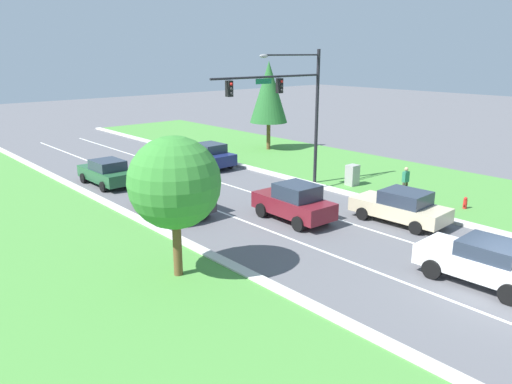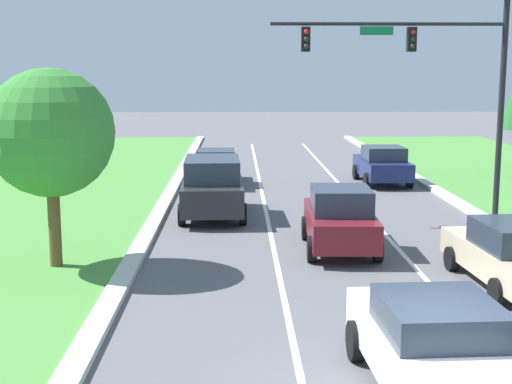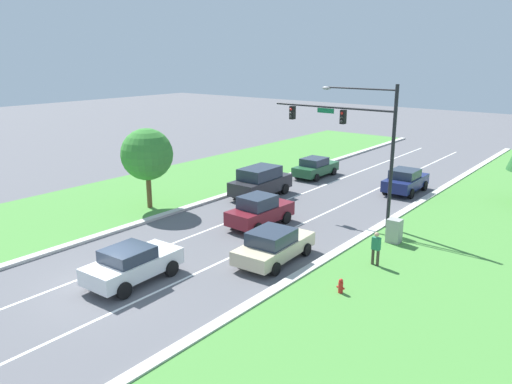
{
  "view_description": "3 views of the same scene",
  "coord_description": "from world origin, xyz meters",
  "px_view_note": "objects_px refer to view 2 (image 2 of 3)",
  "views": [
    {
      "loc": [
        -16.38,
        -5.87,
        7.88
      ],
      "look_at": [
        -0.55,
        12.29,
        1.11
      ],
      "focal_mm": 35.0,
      "sensor_mm": 36.0,
      "label": 1
    },
    {
      "loc": [
        -2.85,
        -9.54,
        5.07
      ],
      "look_at": [
        -2.26,
        12.24,
        1.36
      ],
      "focal_mm": 50.0,
      "sensor_mm": 36.0,
      "label": 2
    },
    {
      "loc": [
        16.79,
        -11.25,
        9.54
      ],
      "look_at": [
        -2.67,
        13.35,
        0.89
      ],
      "focal_mm": 35.0,
      "sensor_mm": 36.0,
      "label": 3
    }
  ],
  "objects_px": {
    "charcoal_suv": "(213,186)",
    "white_sedan": "(433,343)",
    "forest_sedan": "(216,167)",
    "burgundy_sedan": "(340,219)",
    "traffic_signal_mast": "(437,62)",
    "oak_near_left_tree": "(50,133)",
    "navy_sedan": "(382,165)"
  },
  "relations": [
    {
      "from": "traffic_signal_mast",
      "to": "burgundy_sedan",
      "type": "height_order",
      "value": "traffic_signal_mast"
    },
    {
      "from": "white_sedan",
      "to": "navy_sedan",
      "type": "distance_m",
      "value": 21.64
    },
    {
      "from": "white_sedan",
      "to": "forest_sedan",
      "type": "height_order",
      "value": "white_sedan"
    },
    {
      "from": "charcoal_suv",
      "to": "white_sedan",
      "type": "xyz_separation_m",
      "value": [
        3.95,
        -14.11,
        -0.24
      ]
    },
    {
      "from": "navy_sedan",
      "to": "white_sedan",
      "type": "bearing_deg",
      "value": -100.44
    },
    {
      "from": "oak_near_left_tree",
      "to": "forest_sedan",
      "type": "bearing_deg",
      "value": 74.83
    },
    {
      "from": "oak_near_left_tree",
      "to": "burgundy_sedan",
      "type": "bearing_deg",
      "value": 12.38
    },
    {
      "from": "forest_sedan",
      "to": "burgundy_sedan",
      "type": "bearing_deg",
      "value": -73.31
    },
    {
      "from": "forest_sedan",
      "to": "burgundy_sedan",
      "type": "distance_m",
      "value": 12.85
    },
    {
      "from": "white_sedan",
      "to": "forest_sedan",
      "type": "bearing_deg",
      "value": 98.26
    },
    {
      "from": "burgundy_sedan",
      "to": "oak_near_left_tree",
      "type": "bearing_deg",
      "value": -165.63
    },
    {
      "from": "white_sedan",
      "to": "burgundy_sedan",
      "type": "xyz_separation_m",
      "value": [
        -0.16,
        9.16,
        0.08
      ]
    },
    {
      "from": "traffic_signal_mast",
      "to": "navy_sedan",
      "type": "relative_size",
      "value": 1.84
    },
    {
      "from": "white_sedan",
      "to": "burgundy_sedan",
      "type": "distance_m",
      "value": 9.16
    },
    {
      "from": "traffic_signal_mast",
      "to": "oak_near_left_tree",
      "type": "distance_m",
      "value": 12.89
    },
    {
      "from": "navy_sedan",
      "to": "oak_near_left_tree",
      "type": "xyz_separation_m",
      "value": [
        -11.32,
        -13.87,
        2.65
      ]
    },
    {
      "from": "navy_sedan",
      "to": "oak_near_left_tree",
      "type": "distance_m",
      "value": 18.1
    },
    {
      "from": "white_sedan",
      "to": "forest_sedan",
      "type": "relative_size",
      "value": 0.98
    },
    {
      "from": "traffic_signal_mast",
      "to": "oak_near_left_tree",
      "type": "relative_size",
      "value": 1.56
    },
    {
      "from": "navy_sedan",
      "to": "oak_near_left_tree",
      "type": "bearing_deg",
      "value": -130.28
    },
    {
      "from": "traffic_signal_mast",
      "to": "navy_sedan",
      "type": "distance_m",
      "value": 9.26
    },
    {
      "from": "charcoal_suv",
      "to": "navy_sedan",
      "type": "height_order",
      "value": "charcoal_suv"
    },
    {
      "from": "oak_near_left_tree",
      "to": "white_sedan",
      "type": "bearing_deg",
      "value": -43.84
    },
    {
      "from": "white_sedan",
      "to": "navy_sedan",
      "type": "xyz_separation_m",
      "value": [
        3.53,
        21.35,
        0.04
      ]
    },
    {
      "from": "charcoal_suv",
      "to": "navy_sedan",
      "type": "xyz_separation_m",
      "value": [
        7.47,
        7.25,
        -0.21
      ]
    },
    {
      "from": "forest_sedan",
      "to": "traffic_signal_mast",
      "type": "bearing_deg",
      "value": -47.8
    },
    {
      "from": "traffic_signal_mast",
      "to": "white_sedan",
      "type": "xyz_separation_m",
      "value": [
        -3.58,
        -13.26,
        -4.53
      ]
    },
    {
      "from": "traffic_signal_mast",
      "to": "charcoal_suv",
      "type": "distance_m",
      "value": 8.71
    },
    {
      "from": "forest_sedan",
      "to": "charcoal_suv",
      "type": "bearing_deg",
      "value": -90.22
    },
    {
      "from": "charcoal_suv",
      "to": "white_sedan",
      "type": "bearing_deg",
      "value": -75.82
    },
    {
      "from": "white_sedan",
      "to": "burgundy_sedan",
      "type": "relative_size",
      "value": 1.03
    },
    {
      "from": "navy_sedan",
      "to": "traffic_signal_mast",
      "type": "bearing_deg",
      "value": -90.66
    }
  ]
}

